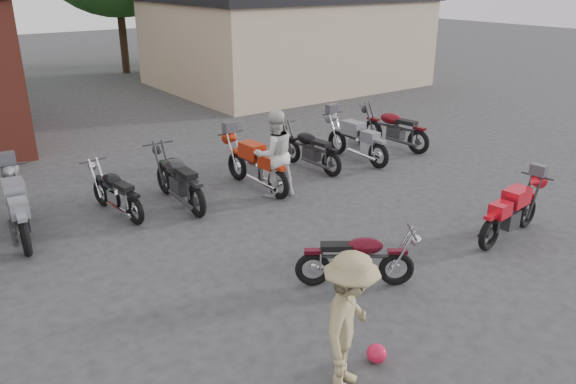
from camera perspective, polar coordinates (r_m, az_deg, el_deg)
ground at (r=8.96m, az=12.20°, el=-9.37°), size 90.00×90.00×0.00m
stucco_building at (r=24.80m, az=-0.29°, el=14.92°), size 10.00×8.00×3.50m
vintage_motorcycle at (r=8.62m, az=7.10°, el=-6.43°), size 1.77×1.50×1.02m
sportbike at (r=10.83m, az=21.77°, el=-1.66°), size 1.97×0.85×1.11m
helmet at (r=7.30m, az=9.00°, el=-15.89°), size 0.34×0.34×0.24m
person_light at (r=11.91m, az=-1.40°, el=3.89°), size 1.02×0.86×1.88m
person_tan at (r=6.46m, az=6.27°, el=-13.07°), size 1.28×1.15×1.72m
row_bike_1 at (r=11.15m, az=-25.80°, el=-1.26°), size 0.95×2.22×1.25m
row_bike_2 at (r=11.57m, az=-17.14°, el=0.25°), size 0.86×1.89×1.06m
row_bike_3 at (r=11.73m, az=-11.09°, el=1.56°), size 0.75×2.15×1.24m
row_bike_4 at (r=12.41m, az=-3.31°, el=3.03°), size 0.82×2.16×1.23m
row_bike_5 at (r=13.72m, az=2.23°, el=4.62°), size 0.83×2.01×1.13m
row_bike_6 at (r=14.45m, az=6.95°, el=5.48°), size 0.74×2.09×1.20m
row_bike_7 at (r=15.70m, az=10.72°, el=6.58°), size 0.99×2.18×1.22m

